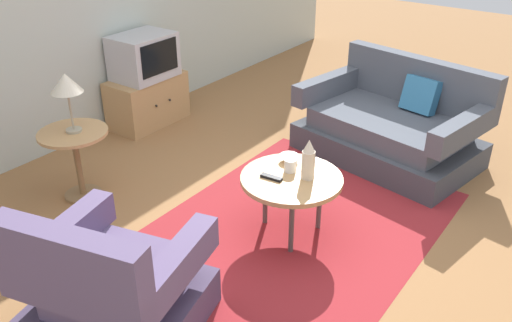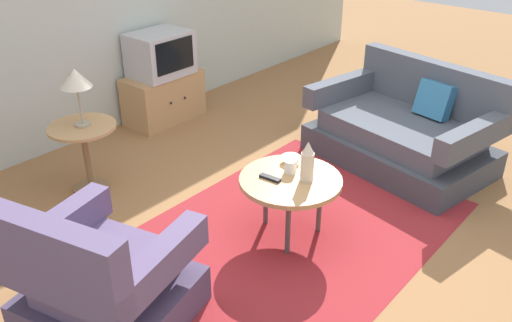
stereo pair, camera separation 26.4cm
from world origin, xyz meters
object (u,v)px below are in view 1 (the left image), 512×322
at_px(armchair, 114,291).
at_px(mug, 291,165).
at_px(side_table, 76,150).
at_px(table_lamp, 66,85).
at_px(tv_remote_dark, 271,177).
at_px(couch, 392,127).
at_px(vase, 308,160).
at_px(coffee_table, 292,182).
at_px(tv_stand, 148,100).
at_px(television, 144,56).
at_px(bowl, 289,158).

distance_m(armchair, mug, 1.49).
height_order(side_table, mug, side_table).
height_order(table_lamp, mug, table_lamp).
xyz_separation_m(side_table, tv_remote_dark, (0.45, -1.55, 0.06)).
distance_m(couch, vase, 1.57).
height_order(couch, vase, couch).
bearing_deg(coffee_table, tv_remote_dark, 135.85).
height_order(tv_stand, television, television).
xyz_separation_m(couch, television, (-0.80, 2.34, 0.44)).
distance_m(side_table, television, 1.52).
bearing_deg(television, coffee_table, -109.35).
height_order(couch, table_lamp, table_lamp).
relative_size(coffee_table, television, 1.21).
height_order(side_table, tv_stand, side_table).
xyz_separation_m(vase, tv_remote_dark, (-0.16, 0.20, -0.13)).
bearing_deg(couch, mug, 95.34).
relative_size(couch, tv_remote_dark, 10.43).
bearing_deg(bowl, coffee_table, -142.61).
bearing_deg(armchair, mug, 67.85).
distance_m(armchair, table_lamp, 1.75).
bearing_deg(television, bowl, -105.96).
bearing_deg(tv_remote_dark, bowl, 92.78).
distance_m(armchair, coffee_table, 1.43).
bearing_deg(side_table, mug, -68.59).
relative_size(armchair, side_table, 1.78).
xyz_separation_m(side_table, tv_stand, (1.35, 0.62, -0.17)).
bearing_deg(tv_remote_dark, mug, 69.19).
bearing_deg(couch, table_lamp, 61.50).
bearing_deg(table_lamp, armchair, -121.63).
distance_m(television, table_lamp, 1.50).
xyz_separation_m(armchair, mug, (1.46, -0.21, 0.21)).
bearing_deg(vase, television, 72.53).
distance_m(armchair, tv_remote_dark, 1.31).
height_order(armchair, coffee_table, armchair).
distance_m(bowl, tv_remote_dark, 0.30).
height_order(side_table, table_lamp, table_lamp).
distance_m(television, tv_remote_dark, 2.35).
xyz_separation_m(side_table, table_lamp, (0.01, -0.01, 0.54)).
xyz_separation_m(side_table, vase, (0.61, -1.75, 0.19)).
height_order(coffee_table, side_table, side_table).
relative_size(armchair, vase, 3.49).
bearing_deg(mug, tv_stand, 71.83).
bearing_deg(mug, tv_remote_dark, 164.81).
height_order(armchair, tv_remote_dark, armchair).
bearing_deg(couch, tv_remote_dark, 94.28).
bearing_deg(television, table_lamp, -155.16).
relative_size(armchair, tv_stand, 1.28).
xyz_separation_m(couch, mug, (-1.52, 0.13, 0.23)).
distance_m(side_table, table_lamp, 0.54).
bearing_deg(tv_remote_dark, side_table, -169.29).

